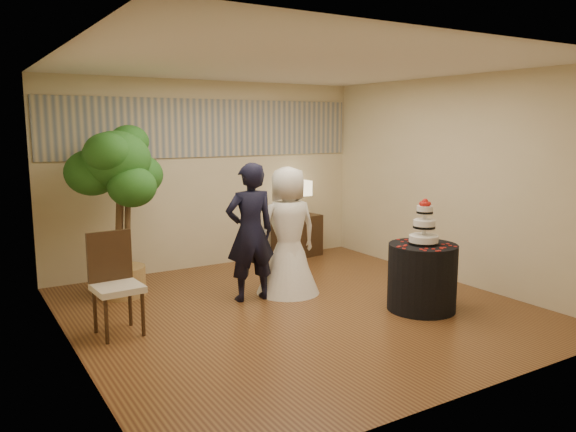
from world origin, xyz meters
TOP-DOWN VIEW (x-y plane):
  - floor at (0.00, 0.00)m, footprint 5.00×5.00m
  - ceiling at (0.00, 0.00)m, footprint 5.00×5.00m
  - wall_back at (0.00, 2.50)m, footprint 5.00×0.06m
  - wall_front at (0.00, -2.50)m, footprint 5.00×0.06m
  - wall_left at (-2.50, 0.00)m, footprint 0.06×5.00m
  - wall_right at (2.50, 0.00)m, footprint 0.06×5.00m
  - mural_border at (0.00, 2.48)m, footprint 4.90×0.02m
  - groom at (-0.30, 0.63)m, footprint 0.66×0.48m
  - bride at (0.24, 0.64)m, footprint 0.87×0.87m
  - cake_table at (1.23, -0.76)m, footprint 1.03×1.03m
  - wedding_cake at (1.23, -0.76)m, footprint 0.34×0.34m
  - console at (1.42, 2.27)m, footprint 0.86×0.47m
  - table_lamp at (1.42, 2.27)m, footprint 0.35×0.35m
  - ficus_tree at (-1.62, 1.62)m, footprint 1.07×1.07m
  - side_chair at (-2.01, 0.30)m, footprint 0.51×0.53m

SIDE VIEW (x-z plane):
  - floor at x=0.00m, z-range 0.00..0.00m
  - console at x=1.42m, z-range 0.00..0.68m
  - cake_table at x=1.23m, z-range 0.00..0.78m
  - side_chair at x=-2.01m, z-range 0.00..1.06m
  - bride at x=0.24m, z-range 0.00..1.63m
  - groom at x=-0.30m, z-range 0.00..1.70m
  - table_lamp at x=1.42m, z-range 0.68..1.26m
  - wedding_cake at x=1.23m, z-range 0.78..1.32m
  - ficus_tree at x=-1.62m, z-range 0.00..2.20m
  - wall_back at x=0.00m, z-range 0.00..2.80m
  - wall_front at x=0.00m, z-range 0.00..2.80m
  - wall_left at x=-2.50m, z-range 0.00..2.80m
  - wall_right at x=2.50m, z-range 0.00..2.80m
  - mural_border at x=0.00m, z-range 1.68..2.52m
  - ceiling at x=0.00m, z-range 2.80..2.80m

